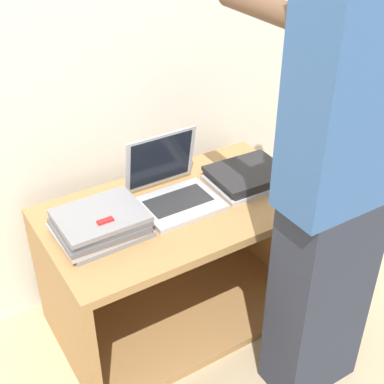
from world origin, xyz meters
name	(u,v)px	position (x,y,z in m)	size (l,w,h in m)	color
ground_plane	(219,359)	(0.00, 0.00, 0.00)	(12.00, 12.00, 0.00)	tan
wall_back	(124,30)	(0.00, 0.73, 1.20)	(8.00, 0.05, 2.40)	silver
cart	(173,255)	(0.00, 0.37, 0.30)	(1.09, 0.62, 0.60)	#A87A47
laptop_open	(173,189)	(0.00, 0.36, 0.65)	(0.31, 0.30, 0.26)	#B7B7BC
laptop_stack_left	(100,224)	(-0.34, 0.31, 0.65)	(0.33, 0.26, 0.09)	gray
laptop_stack_right	(248,176)	(0.34, 0.32, 0.63)	(0.33, 0.27, 0.06)	#B7B7BC
person	(337,189)	(0.26, -0.23, 0.89)	(0.40, 0.54, 1.76)	#2D3342
inventory_tag	(105,221)	(-0.34, 0.25, 0.70)	(0.06, 0.02, 0.01)	red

